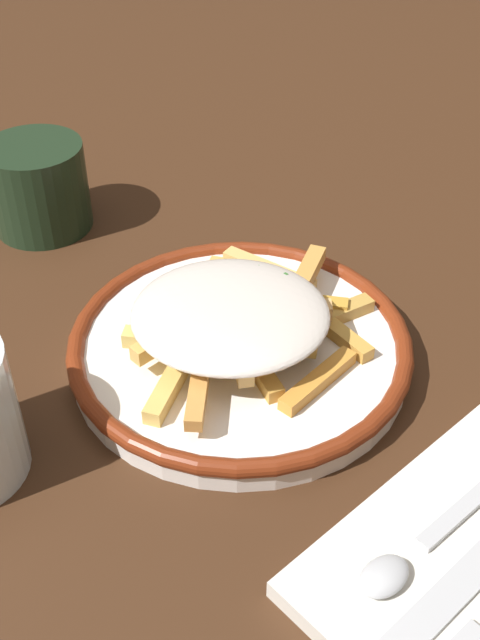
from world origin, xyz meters
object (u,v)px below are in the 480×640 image
object	(u,v)px
plate	(240,347)
spoon	(423,543)
fries_heap	(238,320)
coffee_mug	(38,186)

from	to	relation	value
plate	spoon	xyz separation A→B (m)	(-0.19, 0.05, 0.00)
spoon	plate	bearing A→B (deg)	-13.17
fries_heap	spoon	world-z (taller)	fries_heap
spoon	coffee_mug	size ratio (longest dim) A/B	1.35
fries_heap	coffee_mug	world-z (taller)	coffee_mug
fries_heap	plate	bearing A→B (deg)	-64.84
spoon	coffee_mug	distance (m)	0.46
plate	coffee_mug	size ratio (longest dim) A/B	2.20
fries_heap	coffee_mug	bearing A→B (deg)	-0.81
fries_heap	spoon	distance (m)	0.20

